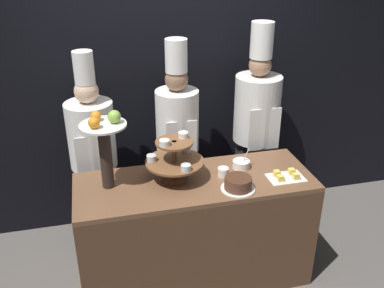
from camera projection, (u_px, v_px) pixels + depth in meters
name	position (u px, v px, depth m)	size (l,w,h in m)	color
wall_back	(168.00, 77.00, 3.80)	(10.00, 0.06, 2.80)	black
buffet_counter	(195.00, 230.00, 3.34)	(1.76, 0.65, 0.91)	brown
tiered_stand	(175.00, 158.00, 3.09)	(0.43, 0.43, 0.35)	brown
fruit_pedestal	(105.00, 141.00, 2.91)	(0.32, 0.32, 0.57)	#2D231E
cake_round	(238.00, 184.00, 3.01)	(0.24, 0.24, 0.09)	white
cup_white	(223.00, 172.00, 3.19)	(0.08, 0.08, 0.07)	white
cake_square_tray	(286.00, 176.00, 3.17)	(0.27, 0.18, 0.05)	white
serving_bowl_far	(241.00, 164.00, 3.30)	(0.13, 0.13, 0.16)	white
chef_left	(93.00, 151.00, 3.52)	(0.38, 0.38, 1.76)	black
chef_center_left	(178.00, 137.00, 3.65)	(0.36, 0.36, 1.82)	black
chef_center_right	(256.00, 125.00, 3.79)	(0.40, 0.40, 1.92)	#28282D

